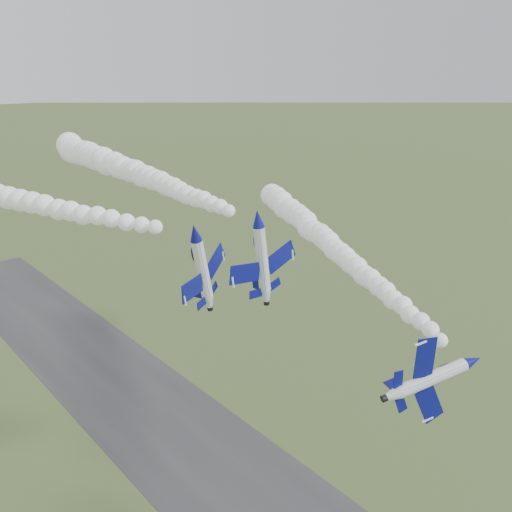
{
  "coord_description": "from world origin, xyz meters",
  "views": [
    {
      "loc": [
        -44.33,
        -35.1,
        62.99
      ],
      "look_at": [
        -0.49,
        17.58,
        39.95
      ],
      "focal_mm": 40.0,
      "sensor_mm": 36.0,
      "label": 1
    }
  ],
  "objects": [
    {
      "name": "jet_pair_left",
      "position": [
        -8.57,
        19.01,
        44.24
      ],
      "size": [
        10.17,
        12.03,
        3.91
      ],
      "rotation": [
        0.0,
        -0.27,
        0.43
      ],
      "color": "white"
    },
    {
      "name": "jet_pair_right",
      "position": [
        1.37,
        19.33,
        44.21
      ],
      "size": [
        11.38,
        13.79,
        3.54
      ],
      "rotation": [
        0.0,
        -0.13,
        0.02
      ],
      "color": "white"
    },
    {
      "name": "smoke_trail_jet_lead",
      "position": [
        23.29,
        26.44,
        34.39
      ],
      "size": [
        26.82,
        65.45,
        4.85
      ],
      "primitive_type": null,
      "rotation": [
        0.0,
        0.0,
        -0.34
      ],
      "color": "white"
    },
    {
      "name": "runway",
      "position": [
        0.0,
        30.0,
        0.02
      ],
      "size": [
        24.0,
        260.0,
        0.04
      ],
      "primitive_type": "cube",
      "color": "#2E2E31",
      "rests_on": "ground"
    },
    {
      "name": "smoke_trail_jet_pair_right",
      "position": [
        1.52,
        53.17,
        45.56
      ],
      "size": [
        6.58,
        60.81,
        5.33
      ],
      "primitive_type": null,
      "rotation": [
        0.0,
        0.0,
        0.02
      ],
      "color": "white"
    },
    {
      "name": "jet_lead",
      "position": [
        9.24,
        -7.84,
        32.3
      ],
      "size": [
        6.63,
        12.32,
        10.25
      ],
      "rotation": [
        0.0,
        1.37,
        -0.34
      ],
      "color": "white"
    }
  ]
}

